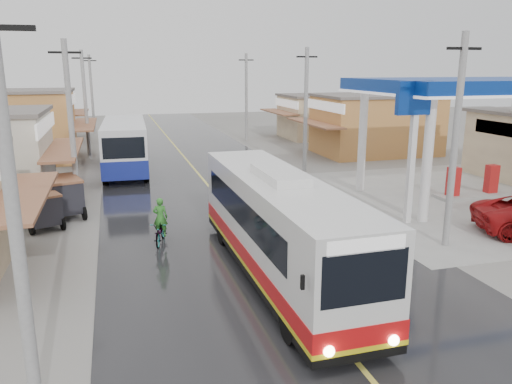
{
  "coord_description": "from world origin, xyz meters",
  "views": [
    {
      "loc": [
        -5.15,
        -15.59,
        6.75
      ],
      "look_at": [
        0.0,
        2.36,
        2.07
      ],
      "focal_mm": 35.0,
      "sensor_mm": 36.0,
      "label": 1
    }
  ],
  "objects_px": {
    "coach_bus": "(278,226)",
    "tricycle_near": "(42,208)",
    "second_bus": "(125,145)",
    "cyclist": "(161,228)",
    "tricycle_far": "(63,195)"
  },
  "relations": [
    {
      "from": "cyclist",
      "to": "second_bus",
      "type": "bearing_deg",
      "value": 107.86
    },
    {
      "from": "coach_bus",
      "to": "tricycle_far",
      "type": "distance_m",
      "value": 11.76
    },
    {
      "from": "second_bus",
      "to": "cyclist",
      "type": "xyz_separation_m",
      "value": [
        0.84,
        -14.87,
        -1.15
      ]
    },
    {
      "from": "second_bus",
      "to": "tricycle_far",
      "type": "distance_m",
      "value": 10.48
    },
    {
      "from": "second_bus",
      "to": "tricycle_far",
      "type": "height_order",
      "value": "second_bus"
    },
    {
      "from": "tricycle_near",
      "to": "tricycle_far",
      "type": "distance_m",
      "value": 1.68
    },
    {
      "from": "coach_bus",
      "to": "second_bus",
      "type": "xyz_separation_m",
      "value": [
        -4.27,
        19.1,
        0.05
      ]
    },
    {
      "from": "second_bus",
      "to": "tricycle_near",
      "type": "xyz_separation_m",
      "value": [
        -3.86,
        -11.48,
        -0.87
      ]
    },
    {
      "from": "coach_bus",
      "to": "tricycle_near",
      "type": "bearing_deg",
      "value": 136.3
    },
    {
      "from": "second_bus",
      "to": "cyclist",
      "type": "relative_size",
      "value": 5.27
    },
    {
      "from": "second_bus",
      "to": "cyclist",
      "type": "distance_m",
      "value": 14.94
    },
    {
      "from": "second_bus",
      "to": "tricycle_near",
      "type": "bearing_deg",
      "value": -106.42
    },
    {
      "from": "cyclist",
      "to": "tricycle_far",
      "type": "height_order",
      "value": "cyclist"
    },
    {
      "from": "coach_bus",
      "to": "second_bus",
      "type": "relative_size",
      "value": 1.15
    },
    {
      "from": "coach_bus",
      "to": "tricycle_near",
      "type": "height_order",
      "value": "coach_bus"
    }
  ]
}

